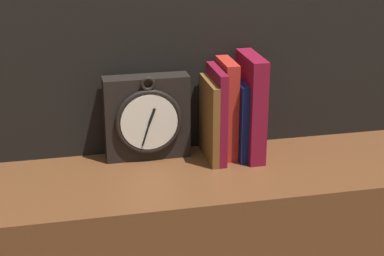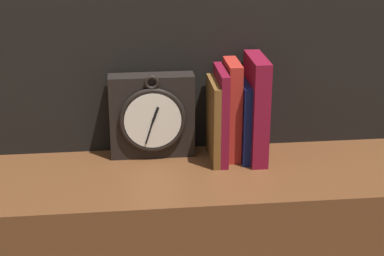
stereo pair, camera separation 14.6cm
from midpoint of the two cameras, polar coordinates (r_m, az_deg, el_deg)
clock at (r=1.56m, az=-0.92°, el=1.01°), size 0.21×0.07×0.22m
book_slot0_brown at (r=1.55m, az=4.60°, el=0.59°), size 0.02×0.14×0.20m
book_slot1_maroon at (r=1.55m, az=5.27°, el=1.11°), size 0.02×0.14×0.23m
book_slot2_red at (r=1.57m, az=6.23°, el=1.57°), size 0.03×0.11×0.24m
book_slot3_navy at (r=1.57m, az=7.21°, el=0.65°), size 0.02×0.13×0.19m
book_slot4_maroon at (r=1.56m, az=8.37°, el=1.67°), size 0.04×0.15×0.26m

